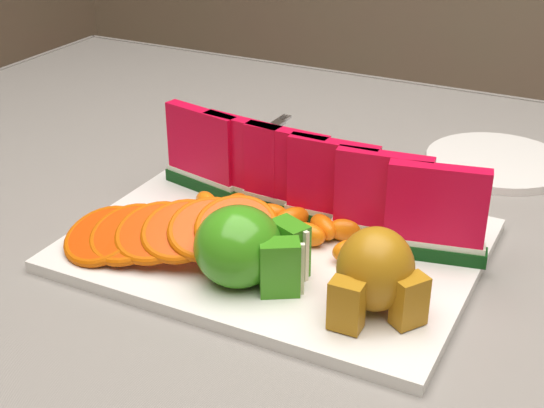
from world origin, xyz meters
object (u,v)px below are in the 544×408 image
at_px(pear_cluster, 376,273).
at_px(fork, 255,138).
at_px(platter, 277,245).
at_px(apple_cluster, 246,249).
at_px(side_plate, 497,162).

height_order(pear_cluster, fork, pear_cluster).
bearing_deg(platter, apple_cluster, -84.36).
bearing_deg(side_plate, pear_cluster, -93.65).
xyz_separation_m(apple_cluster, side_plate, (0.15, 0.40, -0.04)).
bearing_deg(apple_cluster, pear_cluster, 2.62).
height_order(platter, side_plate, platter).
bearing_deg(pear_cluster, apple_cluster, -177.38).
relative_size(pear_cluster, fork, 0.48).
height_order(apple_cluster, side_plate, apple_cluster).
relative_size(platter, pear_cluster, 4.23).
xyz_separation_m(platter, pear_cluster, (0.13, -0.07, 0.04)).
distance_m(apple_cluster, pear_cluster, 0.12).
bearing_deg(pear_cluster, side_plate, 86.35).
relative_size(platter, side_plate, 1.89).
bearing_deg(side_plate, fork, -168.42).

